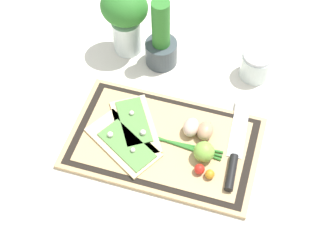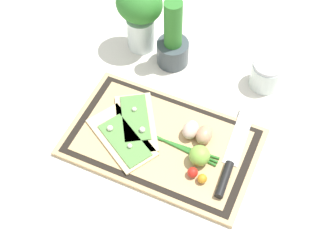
{
  "view_description": "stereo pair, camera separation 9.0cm",
  "coord_description": "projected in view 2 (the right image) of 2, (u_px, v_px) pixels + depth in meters",
  "views": [
    {
      "loc": [
        0.2,
        -0.63,
        1.06
      ],
      "look_at": [
        0.0,
        0.04,
        0.03
      ],
      "focal_mm": 50.0,
      "sensor_mm": 36.0,
      "label": 1
    },
    {
      "loc": [
        0.28,
        -0.59,
        1.06
      ],
      "look_at": [
        0.0,
        0.04,
        0.03
      ],
      "focal_mm": 50.0,
      "sensor_mm": 36.0,
      "label": 2
    }
  ],
  "objects": [
    {
      "name": "cutting_board",
      "position": [
        162.0,
        142.0,
        1.24
      ],
      "size": [
        0.5,
        0.3,
        0.02
      ],
      "color": "tan",
      "rests_on": "ground_plane"
    },
    {
      "name": "pizza_slice_near",
      "position": [
        122.0,
        138.0,
        1.23
      ],
      "size": [
        0.23,
        0.19,
        0.02
      ],
      "color": "beige",
      "rests_on": "cutting_board"
    },
    {
      "name": "cherry_tomato_red",
      "position": [
        193.0,
        172.0,
        1.16
      ],
      "size": [
        0.03,
        0.03,
        0.03
      ],
      "primitive_type": "sphere",
      "color": "red",
      "rests_on": "cutting_board"
    },
    {
      "name": "scallion_bunch",
      "position": [
        164.0,
        141.0,
        1.23
      ],
      "size": [
        0.3,
        0.04,
        0.01
      ],
      "color": "#2D7528",
      "rests_on": "cutting_board"
    },
    {
      "name": "herb_pot",
      "position": [
        173.0,
        43.0,
        1.34
      ],
      "size": [
        0.09,
        0.09,
        0.23
      ],
      "color": "#3D474C",
      "rests_on": "ground_plane"
    },
    {
      "name": "cherry_tomato_yellow",
      "position": [
        202.0,
        179.0,
        1.16
      ],
      "size": [
        0.02,
        0.02,
        0.02
      ],
      "primitive_type": "sphere",
      "color": "orange",
      "rests_on": "cutting_board"
    },
    {
      "name": "egg_pink",
      "position": [
        191.0,
        130.0,
        1.23
      ],
      "size": [
        0.04,
        0.06,
        0.04
      ],
      "primitive_type": "ellipsoid",
      "color": "beige",
      "rests_on": "cutting_board"
    },
    {
      "name": "pizza_slice_far",
      "position": [
        136.0,
        122.0,
        1.26
      ],
      "size": [
        0.19,
        0.22,
        0.02
      ],
      "color": "beige",
      "rests_on": "cutting_board"
    },
    {
      "name": "ground_plane",
      "position": [
        162.0,
        144.0,
        1.25
      ],
      "size": [
        6.0,
        6.0,
        0.0
      ],
      "primitive_type": "plane",
      "color": "silver"
    },
    {
      "name": "sauce_jar",
      "position": [
        266.0,
        75.0,
        1.33
      ],
      "size": [
        0.09,
        0.09,
        0.09
      ],
      "color": "silver",
      "rests_on": "ground_plane"
    },
    {
      "name": "herb_glass",
      "position": [
        140.0,
        13.0,
        1.34
      ],
      "size": [
        0.14,
        0.12,
        0.22
      ],
      "color": "silver",
      "rests_on": "ground_plane"
    },
    {
      "name": "egg_brown",
      "position": [
        204.0,
        135.0,
        1.22
      ],
      "size": [
        0.04,
        0.06,
        0.04
      ],
      "primitive_type": "ellipsoid",
      "color": "tan",
      "rests_on": "cutting_board"
    },
    {
      "name": "knife",
      "position": [
        230.0,
        164.0,
        1.18
      ],
      "size": [
        0.05,
        0.29,
        0.02
      ],
      "color": "silver",
      "rests_on": "cutting_board"
    },
    {
      "name": "lime",
      "position": [
        200.0,
        156.0,
        1.18
      ],
      "size": [
        0.05,
        0.05,
        0.05
      ],
      "primitive_type": "sphere",
      "color": "#7FB742",
      "rests_on": "cutting_board"
    }
  ]
}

